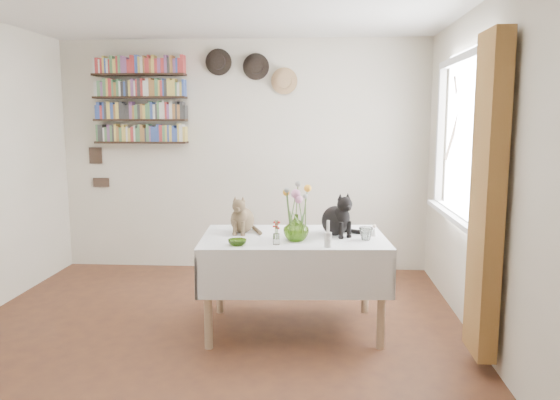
# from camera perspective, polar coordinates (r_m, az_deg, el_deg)

# --- Properties ---
(room) EXTENTS (4.08, 4.58, 2.58)m
(room) POSITION_cam_1_polar(r_m,az_deg,el_deg) (3.78, -8.40, 2.28)
(room) COLOR brown
(room) RESTS_ON ground
(window) EXTENTS (0.12, 1.52, 1.32)m
(window) POSITION_cam_1_polar(r_m,az_deg,el_deg) (4.63, 18.47, 4.87)
(window) COLOR white
(window) RESTS_ON room
(curtain) EXTENTS (0.12, 0.38, 2.10)m
(curtain) POSITION_cam_1_polar(r_m,az_deg,el_deg) (3.76, 20.83, 0.23)
(curtain) COLOR brown
(curtain) RESTS_ON room
(dining_table) EXTENTS (1.46, 0.99, 0.75)m
(dining_table) POSITION_cam_1_polar(r_m,az_deg,el_deg) (4.28, 1.44, -6.22)
(dining_table) COLOR white
(dining_table) RESTS_ON room
(tabby_cat) EXTENTS (0.23, 0.28, 0.31)m
(tabby_cat) POSITION_cam_1_polar(r_m,az_deg,el_deg) (4.35, -3.96, -1.37)
(tabby_cat) COLOR olive
(tabby_cat) RESTS_ON dining_table
(black_cat) EXTENTS (0.35, 0.37, 0.35)m
(black_cat) POSITION_cam_1_polar(r_m,az_deg,el_deg) (4.27, 5.79, -1.34)
(black_cat) COLOR black
(black_cat) RESTS_ON dining_table
(flower_vase) EXTENTS (0.26, 0.26, 0.20)m
(flower_vase) POSITION_cam_1_polar(r_m,az_deg,el_deg) (4.05, 1.70, -2.90)
(flower_vase) COLOR #76AB2E
(flower_vase) RESTS_ON dining_table
(green_bowl) EXTENTS (0.17, 0.17, 0.04)m
(green_bowl) POSITION_cam_1_polar(r_m,az_deg,el_deg) (3.94, -4.48, -4.43)
(green_bowl) COLOR #76AB2E
(green_bowl) RESTS_ON dining_table
(drinking_glass) EXTENTS (0.14, 0.14, 0.10)m
(drinking_glass) POSITION_cam_1_polar(r_m,az_deg,el_deg) (4.13, 8.96, -3.50)
(drinking_glass) COLOR white
(drinking_glass) RESTS_ON dining_table
(candlestick) EXTENTS (0.05, 0.05, 0.19)m
(candlestick) POSITION_cam_1_polar(r_m,az_deg,el_deg) (3.87, 5.03, -4.01)
(candlestick) COLOR white
(candlestick) RESTS_ON dining_table
(berry_jar) EXTENTS (0.05, 0.05, 0.20)m
(berry_jar) POSITION_cam_1_polar(r_m,az_deg,el_deg) (3.94, -0.38, -3.41)
(berry_jar) COLOR white
(berry_jar) RESTS_ON dining_table
(porcelain_figurine) EXTENTS (0.05, 0.05, 0.09)m
(porcelain_figurine) POSITION_cam_1_polar(r_m,az_deg,el_deg) (4.29, 9.81, -3.21)
(porcelain_figurine) COLOR white
(porcelain_figurine) RESTS_ON dining_table
(flower_bouquet) EXTENTS (0.17, 0.13, 0.39)m
(flower_bouquet) POSITION_cam_1_polar(r_m,az_deg,el_deg) (4.02, 1.73, 0.48)
(flower_bouquet) COLOR #4C7233
(flower_bouquet) RESTS_ON flower_vase
(bookshelf_unit) EXTENTS (1.00, 0.16, 0.91)m
(bookshelf_unit) POSITION_cam_1_polar(r_m,az_deg,el_deg) (6.14, -14.41, 9.99)
(bookshelf_unit) COLOR black
(bookshelf_unit) RESTS_ON room
(wall_hats) EXTENTS (0.98, 0.09, 0.48)m
(wall_hats) POSITION_cam_1_polar(r_m,az_deg,el_deg) (5.93, -2.88, 13.44)
(wall_hats) COLOR black
(wall_hats) RESTS_ON room
(wall_art_plaques) EXTENTS (0.21, 0.02, 0.44)m
(wall_art_plaques) POSITION_cam_1_polar(r_m,az_deg,el_deg) (6.41, -18.49, 3.32)
(wall_art_plaques) COLOR #38281E
(wall_art_plaques) RESTS_ON room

